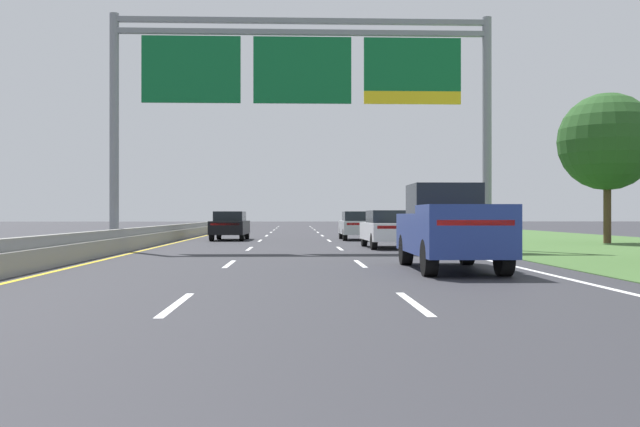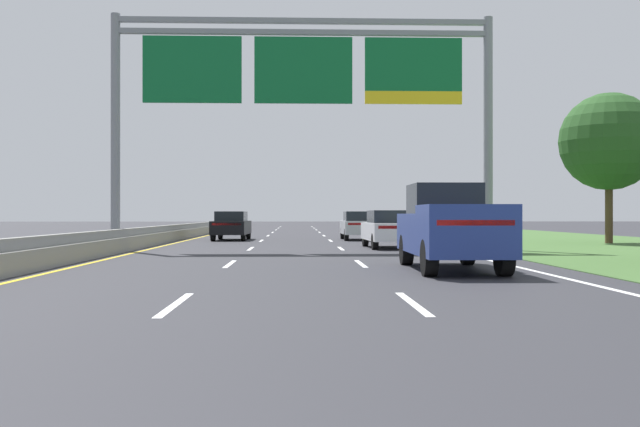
% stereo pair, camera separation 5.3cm
% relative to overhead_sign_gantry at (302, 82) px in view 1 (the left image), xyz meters
% --- Properties ---
extents(ground_plane, '(220.00, 220.00, 0.00)m').
position_rel_overhead_sign_gantry_xyz_m(ground_plane, '(-0.30, 7.69, -6.60)').
color(ground_plane, '#2B2B30').
extents(lane_striping, '(11.96, 106.00, 0.01)m').
position_rel_overhead_sign_gantry_xyz_m(lane_striping, '(-0.30, 7.23, -6.60)').
color(lane_striping, white).
rests_on(lane_striping, ground).
extents(grass_verge_right, '(14.00, 110.00, 0.02)m').
position_rel_overhead_sign_gantry_xyz_m(grass_verge_right, '(13.65, 7.69, -6.59)').
color(grass_verge_right, '#3D602D').
rests_on(grass_verge_right, ground).
extents(median_barrier_concrete, '(0.60, 110.00, 0.85)m').
position_rel_overhead_sign_gantry_xyz_m(median_barrier_concrete, '(-6.90, 7.69, -6.25)').
color(median_barrier_concrete, gray).
rests_on(median_barrier_concrete, ground).
extents(overhead_sign_gantry, '(15.06, 0.42, 9.26)m').
position_rel_overhead_sign_gantry_xyz_m(overhead_sign_gantry, '(0.00, 0.00, 0.00)').
color(overhead_sign_gantry, gray).
rests_on(overhead_sign_gantry, ground).
extents(pickup_truck_blue, '(2.08, 5.43, 2.20)m').
position_rel_overhead_sign_gantry_xyz_m(pickup_truck_blue, '(3.60, -10.09, -5.53)').
color(pickup_truck_blue, navy).
rests_on(pickup_truck_blue, ground).
extents(car_black_left_lane_sedan, '(1.92, 4.44, 1.57)m').
position_rel_overhead_sign_gantry_xyz_m(car_black_left_lane_sedan, '(-3.85, 11.23, -5.79)').
color(car_black_left_lane_sedan, black).
rests_on(car_black_left_lane_sedan, ground).
extents(car_white_right_lane_sedan, '(1.95, 4.45, 1.57)m').
position_rel_overhead_sign_gantry_xyz_m(car_white_right_lane_sedan, '(3.59, 1.68, -5.79)').
color(car_white_right_lane_sedan, silver).
rests_on(car_white_right_lane_sedan, ground).
extents(car_silver_right_lane_sedan, '(1.84, 4.41, 1.57)m').
position_rel_overhead_sign_gantry_xyz_m(car_silver_right_lane_sedan, '(3.18, 11.35, -5.79)').
color(car_silver_right_lane_sedan, '#B2B5BA').
rests_on(car_silver_right_lane_sedan, ground).
extents(roadside_tree_mid, '(4.70, 4.70, 7.28)m').
position_rel_overhead_sign_gantry_xyz_m(roadside_tree_mid, '(14.81, 5.86, -1.69)').
color(roadside_tree_mid, '#4C3823').
rests_on(roadside_tree_mid, ground).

